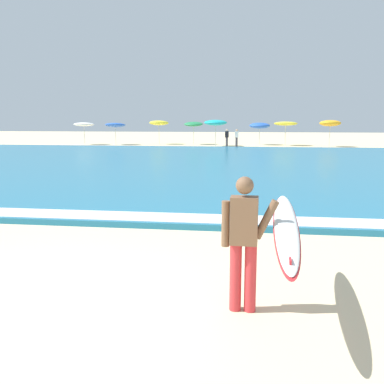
{
  "coord_description": "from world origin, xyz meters",
  "views": [
    {
      "loc": [
        2.7,
        -4.86,
        2.41
      ],
      "look_at": [
        1.62,
        2.9,
        1.1
      ],
      "focal_mm": 40.49,
      "sensor_mm": 36.0,
      "label": 1
    }
  ],
  "objects": [
    {
      "name": "beachgoer_near_row_left",
      "position": [
        0.41,
        34.09,
        0.84
      ],
      "size": [
        0.32,
        0.2,
        1.58
      ],
      "color": "#383842",
      "rests_on": "ground"
    },
    {
      "name": "beach_umbrella_7",
      "position": [
        9.49,
        35.32,
        2.09
      ],
      "size": [
        1.86,
        1.88,
        2.41
      ],
      "color": "beige",
      "rests_on": "ground"
    },
    {
      "name": "beach_umbrella_0",
      "position": [
        -13.56,
        35.73,
        1.95
      ],
      "size": [
        1.96,
        1.97,
        2.16
      ],
      "color": "beige",
      "rests_on": "ground"
    },
    {
      "name": "beach_umbrella_5",
      "position": [
        3.34,
        37.55,
        1.84
      ],
      "size": [
        1.96,
        1.98,
        2.15
      ],
      "color": "beige",
      "rests_on": "ground"
    },
    {
      "name": "beach_umbrella_6",
      "position": [
        5.72,
        36.75,
        2.04
      ],
      "size": [
        2.18,
        2.19,
        2.26
      ],
      "color": "beige",
      "rests_on": "ground"
    },
    {
      "name": "beach_umbrella_1",
      "position": [
        -10.47,
        35.9,
        1.89
      ],
      "size": [
        1.99,
        2.01,
        2.17
      ],
      "color": "beige",
      "rests_on": "ground"
    },
    {
      "name": "surf_foam",
      "position": [
        0.0,
        4.9,
        0.15
      ],
      "size": [
        120.0,
        0.95,
        0.01
      ],
      "primitive_type": "cube",
      "color": "white",
      "rests_on": "sea"
    },
    {
      "name": "beachgoer_near_row_mid",
      "position": [
        1.28,
        34.06,
        0.84
      ],
      "size": [
        0.32,
        0.2,
        1.58
      ],
      "color": "#383842",
      "rests_on": "ground"
    },
    {
      "name": "ground_plane",
      "position": [
        0.0,
        0.0,
        0.0
      ],
      "size": [
        160.0,
        160.0,
        0.0
      ],
      "primitive_type": "plane",
      "color": "beige"
    },
    {
      "name": "surfer_with_board",
      "position": [
        2.88,
        0.39,
        1.04
      ],
      "size": [
        0.99,
        2.95,
        1.73
      ],
      "color": "red",
      "rests_on": "ground"
    },
    {
      "name": "beach_umbrella_4",
      "position": [
        -0.69,
        34.93,
        2.13
      ],
      "size": [
        2.1,
        2.11,
        2.42
      ],
      "color": "beige",
      "rests_on": "ground"
    },
    {
      "name": "sea",
      "position": [
        0.0,
        18.3,
        0.07
      ],
      "size": [
        120.0,
        28.0,
        0.14
      ],
      "primitive_type": "cube",
      "color": "teal",
      "rests_on": "ground"
    },
    {
      "name": "beach_umbrella_2",
      "position": [
        -6.47,
        37.28,
        2.09
      ],
      "size": [
        1.89,
        1.91,
        2.36
      ],
      "color": "beige",
      "rests_on": "ground"
    },
    {
      "name": "beach_umbrella_3",
      "position": [
        -3.05,
        37.48,
        1.97
      ],
      "size": [
        1.84,
        1.87,
        2.27
      ],
      "color": "beige",
      "rests_on": "ground"
    }
  ]
}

